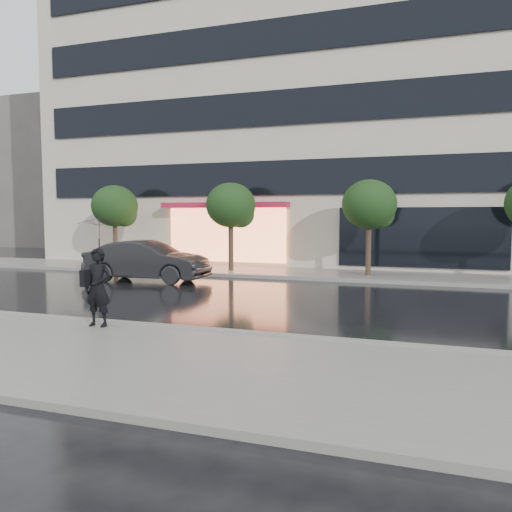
% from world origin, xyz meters
% --- Properties ---
extents(ground, '(120.00, 120.00, 0.00)m').
position_xyz_m(ground, '(0.00, 0.00, 0.00)').
color(ground, black).
rests_on(ground, ground).
extents(sidewalk_near, '(60.00, 4.50, 0.12)m').
position_xyz_m(sidewalk_near, '(0.00, -3.25, 0.06)').
color(sidewalk_near, slate).
rests_on(sidewalk_near, ground).
extents(sidewalk_far, '(60.00, 3.50, 0.12)m').
position_xyz_m(sidewalk_far, '(0.00, 10.25, 0.06)').
color(sidewalk_far, slate).
rests_on(sidewalk_far, ground).
extents(curb_near, '(60.00, 0.25, 0.14)m').
position_xyz_m(curb_near, '(0.00, -1.00, 0.07)').
color(curb_near, gray).
rests_on(curb_near, ground).
extents(curb_far, '(60.00, 0.25, 0.14)m').
position_xyz_m(curb_far, '(0.00, 8.50, 0.07)').
color(curb_far, gray).
rests_on(curb_far, ground).
extents(office_building, '(30.00, 12.76, 18.00)m').
position_xyz_m(office_building, '(-0.00, 17.97, 9.00)').
color(office_building, beige).
rests_on(office_building, ground).
extents(bg_building_left, '(14.00, 10.00, 12.00)m').
position_xyz_m(bg_building_left, '(-28.00, 26.00, 6.00)').
color(bg_building_left, '#59544F').
rests_on(bg_building_left, ground).
extents(tree_far_west, '(2.20, 2.20, 3.99)m').
position_xyz_m(tree_far_west, '(-8.94, 10.03, 2.92)').
color(tree_far_west, '#33261C').
rests_on(tree_far_west, ground).
extents(tree_mid_west, '(2.20, 2.20, 3.99)m').
position_xyz_m(tree_mid_west, '(-2.94, 10.03, 2.92)').
color(tree_mid_west, '#33261C').
rests_on(tree_mid_west, ground).
extents(tree_mid_east, '(2.20, 2.20, 3.99)m').
position_xyz_m(tree_mid_east, '(3.06, 10.03, 2.92)').
color(tree_mid_east, '#33261C').
rests_on(tree_mid_east, ground).
extents(parked_car, '(4.85, 1.89, 1.57)m').
position_xyz_m(parked_car, '(-4.99, 6.23, 0.79)').
color(parked_car, black).
rests_on(parked_car, ground).
extents(pedestrian_with_umbrella, '(0.95, 0.96, 2.39)m').
position_xyz_m(pedestrian_with_umbrella, '(-1.51, -1.50, 1.67)').
color(pedestrian_with_umbrella, black).
rests_on(pedestrian_with_umbrella, sidewalk_near).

